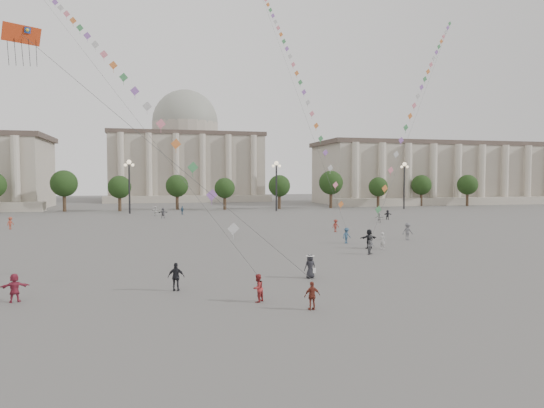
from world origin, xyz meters
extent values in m
plane|color=#585653|center=(0.00, 0.00, 0.00)|extent=(360.00, 360.00, 0.00)
cube|color=#A69A8B|center=(75.00, 95.00, 8.00)|extent=(80.00, 22.00, 16.00)
cube|color=#4C3F38|center=(75.00, 95.00, 16.60)|extent=(81.60, 22.44, 1.20)
cube|color=#A69A8B|center=(75.00, 82.00, 1.00)|extent=(84.00, 4.00, 2.00)
cube|color=#A69A8B|center=(0.00, 130.00, 10.00)|extent=(46.00, 30.00, 20.00)
cube|color=#4C3F38|center=(0.00, 130.00, 20.60)|extent=(46.92, 30.60, 1.20)
cube|color=#A69A8B|center=(0.00, 113.00, 1.00)|extent=(48.30, 4.00, 2.00)
cylinder|color=#A69A8B|center=(0.00, 130.00, 22.50)|extent=(21.00, 21.00, 5.00)
sphere|color=gray|center=(0.00, 130.00, 25.00)|extent=(21.00, 21.00, 21.00)
cylinder|color=#36271B|center=(-30.00, 78.00, 1.76)|extent=(0.70, 0.70, 3.52)
sphere|color=black|center=(-30.00, 78.00, 5.44)|extent=(5.12, 5.12, 5.12)
cylinder|color=#36271B|center=(-18.00, 78.00, 1.76)|extent=(0.70, 0.70, 3.52)
sphere|color=black|center=(-18.00, 78.00, 5.44)|extent=(5.12, 5.12, 5.12)
cylinder|color=#36271B|center=(-6.00, 78.00, 1.76)|extent=(0.70, 0.70, 3.52)
sphere|color=black|center=(-6.00, 78.00, 5.44)|extent=(5.12, 5.12, 5.12)
cylinder|color=#36271B|center=(6.00, 78.00, 1.76)|extent=(0.70, 0.70, 3.52)
sphere|color=black|center=(6.00, 78.00, 5.44)|extent=(5.12, 5.12, 5.12)
cylinder|color=#36271B|center=(18.00, 78.00, 1.76)|extent=(0.70, 0.70, 3.52)
sphere|color=black|center=(18.00, 78.00, 5.44)|extent=(5.12, 5.12, 5.12)
cylinder|color=#36271B|center=(30.00, 78.00, 1.76)|extent=(0.70, 0.70, 3.52)
sphere|color=black|center=(30.00, 78.00, 5.44)|extent=(5.12, 5.12, 5.12)
cylinder|color=#36271B|center=(42.00, 78.00, 1.76)|extent=(0.70, 0.70, 3.52)
sphere|color=black|center=(42.00, 78.00, 5.44)|extent=(5.12, 5.12, 5.12)
cylinder|color=#36271B|center=(54.00, 78.00, 1.76)|extent=(0.70, 0.70, 3.52)
sphere|color=black|center=(54.00, 78.00, 5.44)|extent=(5.12, 5.12, 5.12)
cylinder|color=#36271B|center=(66.00, 78.00, 1.76)|extent=(0.70, 0.70, 3.52)
sphere|color=black|center=(66.00, 78.00, 5.44)|extent=(5.12, 5.12, 5.12)
cylinder|color=#262628|center=(-15.00, 70.00, 5.00)|extent=(0.36, 0.36, 10.00)
sphere|color=#FFE5B2|center=(-15.00, 70.00, 10.20)|extent=(0.90, 0.90, 0.90)
sphere|color=#FFE5B2|center=(-15.70, 70.00, 9.60)|extent=(0.60, 0.60, 0.60)
sphere|color=#FFE5B2|center=(-14.30, 70.00, 9.60)|extent=(0.60, 0.60, 0.60)
cylinder|color=#262628|center=(15.00, 70.00, 5.00)|extent=(0.36, 0.36, 10.00)
sphere|color=#FFE5B2|center=(15.00, 70.00, 10.20)|extent=(0.90, 0.90, 0.90)
sphere|color=#FFE5B2|center=(14.30, 70.00, 9.60)|extent=(0.60, 0.60, 0.60)
sphere|color=#FFE5B2|center=(15.70, 70.00, 9.60)|extent=(0.60, 0.60, 0.60)
cylinder|color=#262628|center=(45.00, 70.00, 5.00)|extent=(0.36, 0.36, 10.00)
sphere|color=#FFE5B2|center=(45.00, 70.00, 10.20)|extent=(0.90, 0.90, 0.90)
sphere|color=#FFE5B2|center=(44.30, 70.00, 9.60)|extent=(0.60, 0.60, 0.60)
sphere|color=#FFE5B2|center=(45.70, 70.00, 9.60)|extent=(0.60, 0.60, 0.60)
imported|color=#375C7C|center=(-5.03, 65.34, 0.82)|extent=(0.95, 0.96, 1.63)
imported|color=#9B3D2A|center=(-29.49, 43.04, 0.85)|extent=(1.10, 1.26, 1.70)
imported|color=black|center=(10.31, 14.50, 0.96)|extent=(1.81, 0.68, 1.91)
imported|color=silver|center=(-10.09, 63.43, 0.92)|extent=(1.79, 1.13, 1.85)
imported|color=#5A5A5E|center=(17.36, 19.49, 0.97)|extent=(1.28, 0.78, 1.94)
imported|color=#B2B2AE|center=(23.99, 39.86, 0.80)|extent=(1.50, 0.55, 1.59)
imported|color=maroon|center=(12.52, 29.21, 0.82)|extent=(1.20, 0.92, 1.64)
imported|color=black|center=(28.15, 45.21, 0.81)|extent=(1.54, 0.66, 1.61)
imported|color=slate|center=(-8.82, 57.06, 0.93)|extent=(1.76, 0.69, 1.85)
imported|color=beige|center=(11.39, 13.75, 0.83)|extent=(0.64, 0.72, 1.66)
imported|color=maroon|center=(-2.41, -5.63, 0.75)|extent=(0.91, 0.43, 1.51)
imported|color=black|center=(-9.17, 0.49, 0.87)|extent=(1.09, 0.63, 1.75)
imported|color=#96283E|center=(-18.10, -0.11, 0.82)|extent=(1.57, 0.71, 1.63)
imported|color=maroon|center=(-4.85, -3.35, 0.79)|extent=(0.97, 0.97, 1.58)
imported|color=#304F6C|center=(9.57, 18.48, 0.85)|extent=(1.25, 1.00, 1.69)
imported|color=#57575B|center=(8.87, 10.97, 0.88)|extent=(1.07, 1.07, 1.75)
imported|color=black|center=(0.07, 2.18, 0.84)|extent=(0.89, 0.65, 1.67)
cone|color=white|center=(0.07, 2.18, 1.62)|extent=(0.52, 0.52, 0.14)
cylinder|color=white|center=(0.07, 2.18, 1.56)|extent=(0.60, 0.60, 0.02)
cube|color=white|center=(0.32, 2.03, 0.55)|extent=(0.22, 0.10, 0.35)
cube|color=red|center=(-18.18, 3.29, 15.76)|extent=(2.16, 1.56, 1.02)
cube|color=#1A9432|center=(-18.53, 3.25, 16.01)|extent=(0.40, 0.34, 0.34)
cube|color=#1E45A4|center=(-17.83, 3.25, 16.01)|extent=(0.40, 0.34, 0.34)
sphere|color=yellow|center=(-18.53, 3.21, 16.01)|extent=(0.20, 0.20, 0.20)
sphere|color=yellow|center=(-17.83, 3.21, 16.01)|extent=(0.20, 0.20, 0.20)
cylinder|color=#3F3F3F|center=(-10.29, -1.17, 8.68)|extent=(0.02, 0.02, 23.00)
cylinder|color=#3F3F3F|center=(-17.36, 25.24, 20.27)|extent=(0.02, 0.02, 72.83)
cube|color=silver|center=(-5.85, -1.06, 3.93)|extent=(0.76, 0.25, 0.76)
cube|color=#955DBB|center=(-6.85, 1.23, 5.89)|extent=(0.76, 0.25, 0.76)
cube|color=#418E53|center=(-7.85, 3.51, 7.69)|extent=(0.76, 0.25, 0.76)
cube|color=orange|center=(-8.85, 5.80, 9.41)|extent=(0.76, 0.25, 0.76)
cube|color=pink|center=(-9.85, 8.09, 11.06)|extent=(0.76, 0.25, 0.76)
cube|color=silver|center=(-10.85, 10.37, 12.66)|extent=(0.76, 0.25, 0.76)
cube|color=#955DBB|center=(-11.85, 12.66, 14.23)|extent=(0.76, 0.25, 0.76)
cube|color=#418E53|center=(-12.85, 14.95, 15.76)|extent=(0.76, 0.25, 0.76)
cube|color=orange|center=(-13.85, 17.23, 17.26)|extent=(0.76, 0.25, 0.76)
cube|color=pink|center=(-14.86, 19.52, 18.73)|extent=(0.76, 0.25, 0.76)
cube|color=silver|center=(-15.86, 21.81, 20.19)|extent=(0.76, 0.25, 0.76)
cube|color=#955DBB|center=(-16.86, 24.10, 21.62)|extent=(0.76, 0.25, 0.76)
cube|color=#418E53|center=(-17.86, 26.38, 23.04)|extent=(0.76, 0.25, 0.76)
cube|color=orange|center=(-18.86, 28.67, 24.44)|extent=(0.76, 0.25, 0.76)
cube|color=pink|center=(-19.86, 30.96, 25.82)|extent=(0.76, 0.25, 0.76)
cube|color=silver|center=(-20.86, 33.24, 27.20)|extent=(0.76, 0.25, 0.76)
cube|color=#955DBB|center=(-21.86, 35.53, 28.55)|extent=(0.76, 0.25, 0.76)
cylinder|color=#3F3F3F|center=(9.08, 40.62, 23.76)|extent=(0.02, 0.02, 62.79)
cube|color=orange|center=(9.53, 20.06, 4.12)|extent=(0.76, 0.25, 0.76)
cube|color=pink|center=(9.50, 21.64, 6.22)|extent=(0.76, 0.25, 0.76)
cube|color=silver|center=(9.46, 23.22, 8.17)|extent=(0.76, 0.25, 0.76)
cube|color=#955DBB|center=(9.43, 24.80, 10.01)|extent=(0.76, 0.25, 0.76)
cube|color=#418E53|center=(9.39, 26.39, 11.79)|extent=(0.76, 0.25, 0.76)
cube|color=orange|center=(9.36, 27.97, 13.52)|extent=(0.76, 0.25, 0.76)
cube|color=pink|center=(9.32, 29.55, 15.20)|extent=(0.76, 0.25, 0.76)
cube|color=silver|center=(9.29, 31.13, 16.85)|extent=(0.76, 0.25, 0.76)
cube|color=#955DBB|center=(9.25, 32.71, 18.46)|extent=(0.76, 0.25, 0.76)
cube|color=#418E53|center=(9.22, 34.29, 20.05)|extent=(0.76, 0.25, 0.76)
cube|color=orange|center=(9.18, 35.87, 21.62)|extent=(0.76, 0.25, 0.76)
cube|color=pink|center=(9.15, 37.45, 23.16)|extent=(0.76, 0.25, 0.76)
cube|color=silver|center=(9.11, 39.04, 24.69)|extent=(0.76, 0.25, 0.76)
cube|color=#955DBB|center=(9.08, 40.62, 26.20)|extent=(0.76, 0.25, 0.76)
cube|color=#418E53|center=(9.04, 42.20, 27.69)|extent=(0.76, 0.25, 0.76)
cube|color=orange|center=(9.01, 43.78, 29.16)|extent=(0.76, 0.25, 0.76)
cube|color=pink|center=(8.97, 45.36, 30.63)|extent=(0.76, 0.25, 0.76)
cube|color=silver|center=(8.94, 46.94, 32.08)|extent=(0.76, 0.25, 0.76)
cube|color=#955DBB|center=(8.90, 48.52, 33.51)|extent=(0.76, 0.25, 0.76)
cube|color=#418E53|center=(8.87, 50.11, 34.94)|extent=(0.76, 0.25, 0.76)
cube|color=orange|center=(8.83, 51.69, 36.36)|extent=(0.76, 0.25, 0.76)
cube|color=pink|center=(8.80, 53.27, 37.76)|extent=(0.76, 0.25, 0.76)
cylinder|color=#3F3F3F|center=(24.93, 29.31, 17.95)|extent=(0.02, 0.02, 58.82)
cube|color=#418E53|center=(10.40, 12.72, 3.97)|extent=(0.76, 0.25, 0.76)
cube|color=orange|center=(11.93, 14.47, 5.96)|extent=(0.76, 0.25, 0.76)
cube|color=pink|center=(13.46, 16.21, 7.79)|extent=(0.76, 0.25, 0.76)
cube|color=silver|center=(14.99, 17.96, 9.54)|extent=(0.76, 0.25, 0.76)
cube|color=#955DBB|center=(16.52, 19.70, 11.21)|extent=(0.76, 0.25, 0.76)
cube|color=#418E53|center=(18.05, 21.45, 12.84)|extent=(0.76, 0.25, 0.76)
cube|color=orange|center=(19.58, 23.20, 14.43)|extent=(0.76, 0.25, 0.76)
cube|color=pink|center=(21.11, 24.94, 15.98)|extent=(0.76, 0.25, 0.76)
cube|color=silver|center=(22.64, 26.69, 17.51)|extent=(0.76, 0.25, 0.76)
cube|color=#955DBB|center=(24.17, 28.44, 19.01)|extent=(0.76, 0.25, 0.76)
cube|color=#418E53|center=(25.70, 30.18, 20.49)|extent=(0.76, 0.25, 0.76)
cube|color=orange|center=(27.23, 31.93, 21.94)|extent=(0.76, 0.25, 0.76)
cube|color=pink|center=(28.76, 33.67, 23.38)|extent=(0.76, 0.25, 0.76)
cube|color=silver|center=(30.29, 35.42, 24.81)|extent=(0.76, 0.25, 0.76)
cube|color=#955DBB|center=(31.82, 37.17, 26.21)|extent=(0.76, 0.25, 0.76)
cube|color=#418E53|center=(33.35, 38.91, 27.61)|extent=(0.76, 0.25, 0.76)
cube|color=orange|center=(34.88, 40.66, 28.99)|extent=(0.76, 0.25, 0.76)
cube|color=pink|center=(36.41, 42.40, 30.36)|extent=(0.76, 0.25, 0.76)
cube|color=silver|center=(37.94, 44.15, 31.71)|extent=(0.76, 0.25, 0.76)
cube|color=#955DBB|center=(39.47, 45.90, 33.06)|extent=(0.76, 0.25, 0.76)
cube|color=#418E53|center=(41.00, 47.64, 34.40)|extent=(0.76, 0.25, 0.76)
camera|label=1|loc=(-10.50, -29.61, 6.92)|focal=32.00mm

